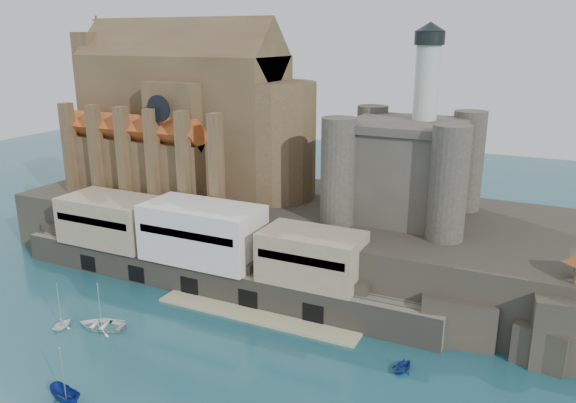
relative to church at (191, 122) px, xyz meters
The scene contains 9 objects.
ground 53.14m from the church, 60.03° to the right, with size 300.00×300.00×0.00m, color #17444D.
promontory 29.58m from the church, ahead, with size 100.00×36.00×10.00m.
quay 28.37m from the church, 53.41° to the right, with size 70.00×12.00×13.05m.
church is the anchor object (origin of this frame).
castle_keep 40.39m from the church, ahead, with size 21.20×21.20×29.30m.
boat_2 56.32m from the church, 70.83° to the right, with size 1.82×1.87×4.85m, color navy.
boat_4 43.90m from the church, 83.37° to the right, with size 2.81×1.72×3.26m, color white.
boat_6 42.60m from the church, 75.64° to the right, with size 4.63×1.34×6.48m, color white.
boat_7 59.56m from the church, 30.24° to the right, with size 2.97×1.82×3.45m, color navy.
Camera 1 is at (36.33, -42.98, 37.20)m, focal length 35.00 mm.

